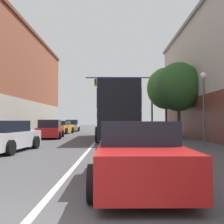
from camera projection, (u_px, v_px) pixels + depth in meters
The scene contains 11 objects.
lane_center_line at pixel (96, 141), 17.82m from camera, with size 0.14×41.95×0.01m.
bus at pixel (116, 111), 19.91m from camera, with size 3.05×10.89×3.82m.
hatchback_foreground at pixel (136, 153), 5.85m from camera, with size 2.01×4.37×1.37m.
parked_car_left_near at pixel (61, 127), 27.87m from camera, with size 2.31×4.34×1.37m.
parked_car_left_mid at pixel (4, 137), 11.73m from camera, with size 2.33×4.37×1.39m.
parked_car_left_far at pixel (50, 130), 20.66m from camera, with size 2.28×4.33×1.46m.
parked_car_left_distant at pixel (72, 126), 34.56m from camera, with size 2.19×4.62×1.50m.
traffic_signal_gantry at pixel (130, 90), 28.91m from camera, with size 7.42×0.36×6.45m.
street_lamp at pixel (204, 100), 13.68m from camera, with size 0.35×0.35×3.92m.
street_tree_near at pixel (179, 87), 20.71m from camera, with size 3.53×3.18×6.02m.
street_tree_far at pixel (166, 88), 25.80m from camera, with size 3.75×3.37×6.63m.
Camera 1 is at (1.19, -2.90, 1.39)m, focal length 42.00 mm.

